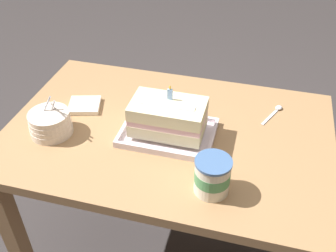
# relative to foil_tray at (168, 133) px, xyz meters

# --- Properties ---
(ground_plane) EXTENTS (8.00, 8.00, 0.00)m
(ground_plane) POSITION_rel_foil_tray_xyz_m (-0.01, 0.02, -0.73)
(ground_plane) COLOR #383333
(dining_table) EXTENTS (1.14, 0.76, 0.73)m
(dining_table) POSITION_rel_foil_tray_xyz_m (-0.01, 0.02, -0.11)
(dining_table) COLOR #9E754C
(dining_table) RESTS_ON ground_plane
(foil_tray) EXTENTS (0.32, 0.22, 0.02)m
(foil_tray) POSITION_rel_foil_tray_xyz_m (0.00, 0.00, 0.00)
(foil_tray) COLOR silver
(foil_tray) RESTS_ON dining_table
(birthday_cake) EXTENTS (0.25, 0.15, 0.16)m
(birthday_cake) POSITION_rel_foil_tray_xyz_m (0.00, -0.00, 0.07)
(birthday_cake) COLOR beige
(birthday_cake) RESTS_ON foil_tray
(bowl_stack) EXTENTS (0.15, 0.15, 0.15)m
(bowl_stack) POSITION_rel_foil_tray_xyz_m (-0.40, -0.09, 0.03)
(bowl_stack) COLOR silver
(bowl_stack) RESTS_ON dining_table
(ice_cream_tub) EXTENTS (0.11, 0.11, 0.12)m
(ice_cream_tub) POSITION_rel_foil_tray_xyz_m (0.19, -0.21, 0.05)
(ice_cream_tub) COLOR silver
(ice_cream_tub) RESTS_ON dining_table
(serving_spoon_near_tray) EXTENTS (0.07, 0.14, 0.01)m
(serving_spoon_near_tray) POSITION_rel_foil_tray_xyz_m (0.36, 0.24, -0.00)
(serving_spoon_near_tray) COLOR silver
(serving_spoon_near_tray) RESTS_ON dining_table
(napkin_pile) EXTENTS (0.14, 0.14, 0.02)m
(napkin_pile) POSITION_rel_foil_tray_xyz_m (-0.35, 0.08, 0.00)
(napkin_pile) COLOR silver
(napkin_pile) RESTS_ON dining_table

